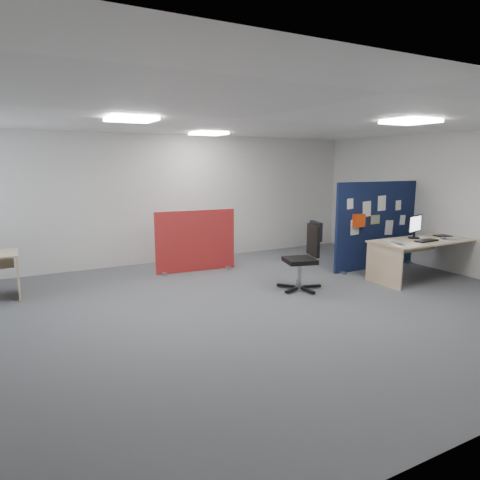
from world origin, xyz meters
name	(u,v)px	position (x,y,z in m)	size (l,w,h in m)	color
floor	(249,307)	(0.00, 0.00, 0.00)	(9.00, 9.00, 0.00)	#4E5156
ceiling	(249,119)	(0.00, 0.00, 2.70)	(9.00, 7.00, 0.02)	white
wall_back	(169,199)	(0.00, 3.50, 1.35)	(9.00, 0.02, 2.70)	silver
wall_right	(454,203)	(4.50, 0.00, 1.35)	(0.02, 7.00, 2.70)	silver
ceiling_lights	(247,126)	(0.33, 0.67, 2.67)	(4.10, 4.10, 0.04)	white
navy_divider	(377,225)	(3.46, 0.93, 0.87)	(2.12, 0.30, 1.75)	#0F1939
main_desk	(420,248)	(3.58, -0.05, 0.57)	(1.96, 0.87, 0.73)	tan
monitor_main	(415,226)	(3.56, 0.09, 0.97)	(0.48, 0.20, 0.43)	black
keyboard	(426,241)	(3.50, -0.23, 0.74)	(0.45, 0.18, 0.03)	black
mouse	(443,238)	(3.96, -0.23, 0.74)	(0.10, 0.06, 0.03)	gray
paper_tray	(443,236)	(4.25, -0.01, 0.74)	(0.28, 0.22, 0.01)	black
red_divider	(196,242)	(0.15, 2.40, 0.59)	(1.60, 0.30, 1.20)	#A72D15
office_chair	(307,252)	(1.31, 0.36, 0.64)	(0.75, 0.73, 1.13)	black
desk_papers	(423,240)	(3.52, -0.15, 0.73)	(1.64, 0.83, 0.00)	white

